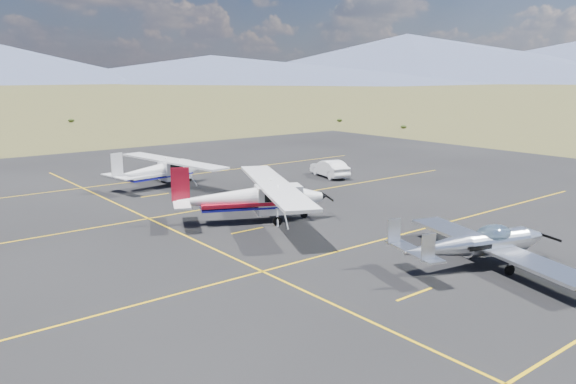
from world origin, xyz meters
name	(u,v)px	position (x,y,z in m)	size (l,w,h in m)	color
ground	(396,255)	(0.00, 0.00, 0.00)	(1600.00, 1600.00, 0.00)	#383D1C
apron	(298,223)	(0.00, 7.00, 0.00)	(72.00, 72.00, 0.02)	black
aircraft_low_wing	(479,244)	(1.53, -3.19, 1.02)	(7.20, 9.79, 2.13)	silver
aircraft_cessna	(252,197)	(-1.74, 8.84, 1.41)	(9.20, 12.08, 3.18)	white
aircraft_plain	(160,170)	(-1.37, 21.00, 1.24)	(6.72, 11.09, 2.80)	white
sedan	(330,168)	(10.87, 16.29, 0.69)	(1.43, 4.10, 1.35)	white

